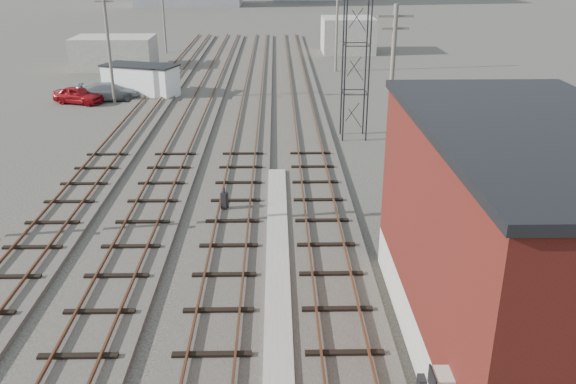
{
  "coord_description": "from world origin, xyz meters",
  "views": [
    {
      "loc": [
        0.49,
        -3.37,
        11.59
      ],
      "look_at": [
        0.95,
        19.96,
        2.2
      ],
      "focal_mm": 38.0,
      "sensor_mm": 36.0,
      "label": 1
    }
  ],
  "objects_px": {
    "site_trailer": "(141,80)",
    "car_grey": "(110,92)",
    "switch_stand": "(225,201)",
    "car_silver": "(144,78)",
    "car_red": "(78,95)"
  },
  "relations": [
    {
      "from": "site_trailer",
      "to": "car_red",
      "type": "relative_size",
      "value": 1.68
    },
    {
      "from": "site_trailer",
      "to": "car_red",
      "type": "distance_m",
      "value": 5.25
    },
    {
      "from": "site_trailer",
      "to": "car_silver",
      "type": "relative_size",
      "value": 1.66
    },
    {
      "from": "car_red",
      "to": "car_grey",
      "type": "bearing_deg",
      "value": -44.4
    },
    {
      "from": "car_red",
      "to": "car_grey",
      "type": "height_order",
      "value": "car_grey"
    },
    {
      "from": "switch_stand",
      "to": "site_trailer",
      "type": "relative_size",
      "value": 0.18
    },
    {
      "from": "switch_stand",
      "to": "car_silver",
      "type": "relative_size",
      "value": 0.29
    },
    {
      "from": "site_trailer",
      "to": "car_red",
      "type": "height_order",
      "value": "site_trailer"
    },
    {
      "from": "car_silver",
      "to": "car_grey",
      "type": "relative_size",
      "value": 0.84
    },
    {
      "from": "car_red",
      "to": "site_trailer",
      "type": "bearing_deg",
      "value": -40.72
    },
    {
      "from": "car_red",
      "to": "car_silver",
      "type": "height_order",
      "value": "car_red"
    },
    {
      "from": "site_trailer",
      "to": "car_grey",
      "type": "height_order",
      "value": "site_trailer"
    },
    {
      "from": "switch_stand",
      "to": "car_grey",
      "type": "xyz_separation_m",
      "value": [
        -11.09,
        22.94,
        0.14
      ]
    },
    {
      "from": "car_red",
      "to": "car_silver",
      "type": "relative_size",
      "value": 0.99
    },
    {
      "from": "site_trailer",
      "to": "car_grey",
      "type": "relative_size",
      "value": 1.39
    }
  ]
}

